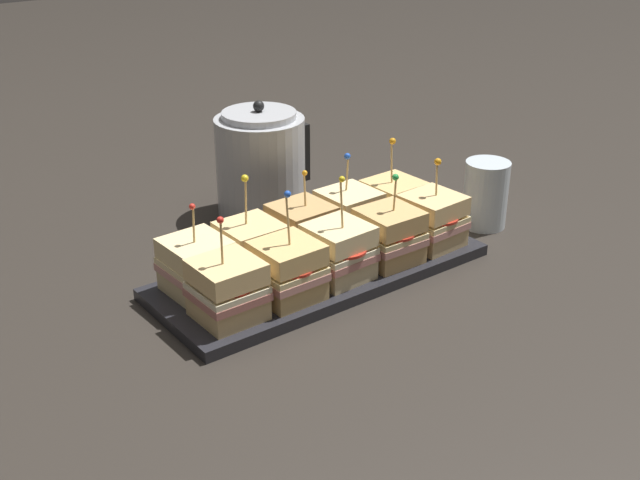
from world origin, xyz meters
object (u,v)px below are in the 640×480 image
sandwich_front_far_left (227,290)px  sandwich_front_right (389,236)px  serving_platter (320,271)px  sandwich_front_left (287,271)px  sandwich_back_right (349,216)px  kettle_steel (261,164)px  sandwich_front_far_right (432,220)px  drinking_glass (486,194)px  sandwich_back_far_right (393,203)px  sandwich_back_center (302,231)px  sandwich_back_far_left (196,266)px  sandwich_back_left (251,248)px  sandwich_front_center (338,252)px

sandwich_front_far_left → sandwich_front_right: bearing=-0.4°
serving_platter → sandwich_front_left: (-0.10, -0.05, 0.05)m
sandwich_front_left → sandwich_back_right: (0.19, 0.10, -0.00)m
serving_platter → kettle_steel: kettle_steel is taller
sandwich_front_right → sandwich_front_far_right: size_ratio=0.98×
sandwich_front_far_left → drinking_glass: (0.55, 0.03, -0.00)m
sandwich_front_left → sandwich_back_far_right: bearing=18.5°
kettle_steel → sandwich_front_right: bearing=-84.2°
sandwich_front_far_left → sandwich_front_left: (0.10, -0.00, 0.00)m
sandwich_back_center → sandwich_back_far_right: 0.19m
sandwich_back_far_left → sandwich_back_far_right: sandwich_back_far_right is taller
sandwich_front_far_right → sandwich_back_left: sandwich_back_left is taller
sandwich_front_far_right → sandwich_back_left: 0.31m
sandwich_front_right → sandwich_front_far_right: sandwich_front_far_right is taller
drinking_glass → serving_platter: bearing=176.6°
kettle_steel → drinking_glass: size_ratio=1.78×
sandwich_front_right → sandwich_back_far_right: 0.14m
sandwich_back_left → sandwich_back_center: bearing=1.3°
sandwich_back_left → sandwich_front_right: bearing=-26.1°
sandwich_back_right → drinking_glass: bearing=-15.3°
sandwich_back_center → drinking_glass: sandwich_back_center is taller
sandwich_front_far_left → sandwich_back_left: (0.10, 0.09, -0.00)m
sandwich_front_right → sandwich_front_far_right: 0.10m
sandwich_front_center → sandwich_back_left: sandwich_front_center is taller
serving_platter → sandwich_front_center: size_ratio=3.21×
sandwich_front_right → sandwich_back_far_left: size_ratio=1.03×
serving_platter → sandwich_back_far_left: sandwich_back_far_left is taller
sandwich_back_right → sandwich_front_far_right: bearing=-44.4°
kettle_steel → serving_platter: bearing=-104.1°
sandwich_front_left → sandwich_front_far_right: bearing=0.6°
sandwich_front_left → sandwich_back_left: sandwich_front_left is taller
sandwich_front_far_left → drinking_glass: bearing=2.8°
sandwich_back_far_right → serving_platter: bearing=-166.3°
sandwich_back_far_left → kettle_steel: bearing=40.4°
sandwich_front_center → sandwich_front_left: bearing=-177.6°
sandwich_back_center → sandwich_back_far_right: sandwich_back_far_right is taller
sandwich_front_left → sandwich_back_left: bearing=90.5°
sandwich_front_left → sandwich_front_far_right: size_ratio=1.12×
sandwich_front_right → sandwich_back_center: (-0.10, 0.10, -0.00)m
sandwich_front_far_right → sandwich_back_far_right: bearing=90.4°
sandwich_back_left → kettle_steel: size_ratio=0.75×
sandwich_front_far_left → drinking_glass: 0.55m
sandwich_back_center → sandwich_front_far_left: bearing=-153.8°
sandwich_front_far_left → sandwich_back_far_left: bearing=88.0°
sandwich_front_far_right → kettle_steel: 0.34m
sandwich_front_left → sandwich_front_far_right: 0.29m
sandwich_front_left → sandwich_back_far_left: size_ratio=1.17×
sandwich_front_center → sandwich_front_right: bearing=-2.0°
serving_platter → sandwich_back_right: sandwich_back_right is taller
sandwich_back_far_right → drinking_glass: size_ratio=1.33×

